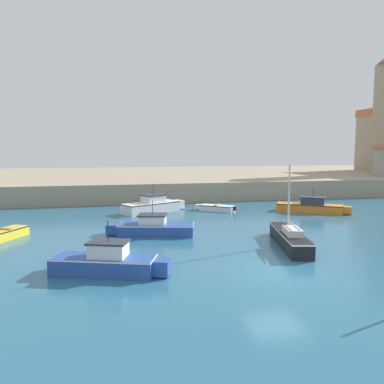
# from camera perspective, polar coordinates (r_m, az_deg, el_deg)

# --- Properties ---
(ground_plane) EXTENTS (200.00, 200.00, 0.00)m
(ground_plane) POSITION_cam_1_polar(r_m,az_deg,el_deg) (17.45, 12.67, -11.81)
(ground_plane) COLOR #28607F
(quay_seawall) EXTENTS (120.00, 40.00, 2.02)m
(quay_seawall) POSITION_cam_1_polar(r_m,az_deg,el_deg) (58.22, -5.66, 1.97)
(quay_seawall) COLOR gray
(quay_seawall) RESTS_ON ground
(motorboat_orange_1) EXTENTS (5.87, 4.43, 2.28)m
(motorboat_orange_1) POSITION_cam_1_polar(r_m,az_deg,el_deg) (34.46, 17.72, -2.14)
(motorboat_orange_1) COLOR orange
(motorboat_orange_1) RESTS_ON ground
(motorboat_white_2) EXTENTS (5.96, 4.13, 2.47)m
(motorboat_white_2) POSITION_cam_1_polar(r_m,az_deg,el_deg) (33.05, -5.95, -2.08)
(motorboat_white_2) COLOR white
(motorboat_white_2) RESTS_ON ground
(motorboat_blue_3) EXTENTS (5.26, 2.90, 2.37)m
(motorboat_blue_3) POSITION_cam_1_polar(r_m,az_deg,el_deg) (17.05, -12.76, -10.36)
(motorboat_blue_3) COLOR #284C9E
(motorboat_blue_3) RESTS_ON ground
(dinghy_white_5) EXTENTS (3.40, 2.97, 0.61)m
(dinghy_white_5) POSITION_cam_1_polar(r_m,az_deg,el_deg) (33.64, 3.69, -2.41)
(dinghy_white_5) COLOR white
(dinghy_white_5) RESTS_ON ground
(motorboat_blue_6) EXTENTS (5.74, 2.93, 2.24)m
(motorboat_blue_6) POSITION_cam_1_polar(r_m,az_deg,el_deg) (24.26, -5.92, -5.35)
(motorboat_blue_6) COLOR #284C9E
(motorboat_blue_6) RESTS_ON ground
(sailboat_black_7) EXTENTS (2.57, 6.41, 4.60)m
(sailboat_black_7) POSITION_cam_1_polar(r_m,az_deg,el_deg) (22.01, 14.60, -6.73)
(sailboat_black_7) COLOR black
(sailboat_black_7) RESTS_ON ground
(dinghy_yellow_8) EXTENTS (2.47, 3.49, 0.67)m
(dinghy_yellow_8) POSITION_cam_1_polar(r_m,az_deg,el_deg) (25.67, -26.79, -5.75)
(dinghy_yellow_8) COLOR yellow
(dinghy_yellow_8) RESTS_ON ground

